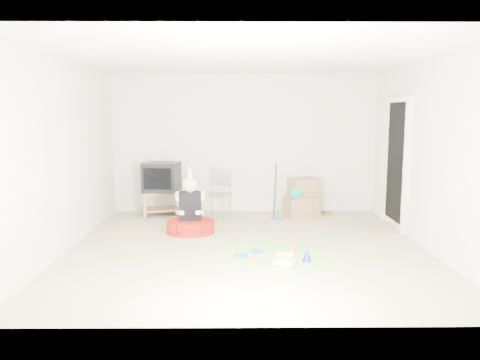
{
  "coord_description": "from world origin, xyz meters",
  "views": [
    {
      "loc": [
        -0.16,
        -6.39,
        1.87
      ],
      "look_at": [
        -0.1,
        0.4,
        0.9
      ],
      "focal_mm": 35.0,
      "sensor_mm": 36.0,
      "label": 1
    }
  ],
  "objects_px": {
    "crt_tv": "(162,177)",
    "birthday_cake": "(285,263)",
    "seated_woman": "(191,218)",
    "tv_stand": "(162,201)",
    "cardboard_boxes": "(302,198)",
    "folding_chair": "(218,194)"
  },
  "relations": [
    {
      "from": "crt_tv",
      "to": "seated_woman",
      "type": "distance_m",
      "value": 1.52
    },
    {
      "from": "folding_chair",
      "to": "birthday_cake",
      "type": "height_order",
      "value": "folding_chair"
    },
    {
      "from": "tv_stand",
      "to": "cardboard_boxes",
      "type": "relative_size",
      "value": 1.15
    },
    {
      "from": "cardboard_boxes",
      "to": "folding_chair",
      "type": "bearing_deg",
      "value": -174.46
    },
    {
      "from": "crt_tv",
      "to": "birthday_cake",
      "type": "relative_size",
      "value": 1.94
    },
    {
      "from": "tv_stand",
      "to": "folding_chair",
      "type": "relative_size",
      "value": 0.9
    },
    {
      "from": "tv_stand",
      "to": "folding_chair",
      "type": "bearing_deg",
      "value": -13.56
    },
    {
      "from": "crt_tv",
      "to": "folding_chair",
      "type": "bearing_deg",
      "value": -5.48
    },
    {
      "from": "tv_stand",
      "to": "seated_woman",
      "type": "bearing_deg",
      "value": -63.38
    },
    {
      "from": "crt_tv",
      "to": "seated_woman",
      "type": "height_order",
      "value": "seated_woman"
    },
    {
      "from": "crt_tv",
      "to": "cardboard_boxes",
      "type": "xyz_separation_m",
      "value": [
        2.56,
        -0.1,
        -0.38
      ]
    },
    {
      "from": "tv_stand",
      "to": "folding_chair",
      "type": "distance_m",
      "value": 1.08
    },
    {
      "from": "crt_tv",
      "to": "folding_chair",
      "type": "height_order",
      "value": "crt_tv"
    },
    {
      "from": "crt_tv",
      "to": "birthday_cake",
      "type": "xyz_separation_m",
      "value": [
        1.97,
        -2.9,
        -0.68
      ]
    },
    {
      "from": "folding_chair",
      "to": "cardboard_boxes",
      "type": "height_order",
      "value": "folding_chair"
    },
    {
      "from": "tv_stand",
      "to": "birthday_cake",
      "type": "height_order",
      "value": "tv_stand"
    },
    {
      "from": "folding_chair",
      "to": "birthday_cake",
      "type": "relative_size",
      "value": 2.79
    },
    {
      "from": "crt_tv",
      "to": "seated_woman",
      "type": "relative_size",
      "value": 0.57
    },
    {
      "from": "folding_chair",
      "to": "tv_stand",
      "type": "bearing_deg",
      "value": 166.44
    },
    {
      "from": "seated_woman",
      "to": "birthday_cake",
      "type": "relative_size",
      "value": 3.39
    },
    {
      "from": "cardboard_boxes",
      "to": "seated_woman",
      "type": "bearing_deg",
      "value": -148.1
    },
    {
      "from": "crt_tv",
      "to": "birthday_cake",
      "type": "bearing_deg",
      "value": -47.73
    }
  ]
}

